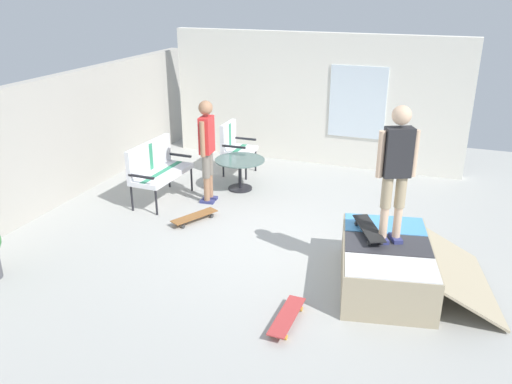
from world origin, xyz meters
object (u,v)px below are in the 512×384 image
(skate_ramp, at_px, (389,265))
(patio_chair_near_house, at_px, (234,143))
(patio_bench, at_px, (156,166))
(skateboard_on_ramp, at_px, (369,229))
(person_watching, at_px, (207,144))
(person_skater, at_px, (397,165))
(skateboard_by_bench, at_px, (194,216))
(patio_table, at_px, (240,168))
(skateboard_spare, at_px, (287,317))

(skate_ramp, relative_size, patio_chair_near_house, 2.07)
(patio_bench, xyz_separation_m, skateboard_on_ramp, (-1.28, -3.82, 0.04))
(person_watching, distance_m, person_skater, 3.62)
(person_watching, relative_size, skateboard_on_ramp, 2.17)
(person_skater, height_order, skateboard_by_bench, person_skater)
(skate_ramp, xyz_separation_m, patio_table, (2.39, 2.96, 0.12))
(patio_table, relative_size, person_watching, 0.51)
(person_watching, height_order, skateboard_by_bench, person_watching)
(skateboard_by_bench, bearing_deg, skateboard_on_ramp, -103.57)
(patio_bench, height_order, skateboard_by_bench, patio_bench)
(skate_ramp, height_order, person_watching, person_watching)
(patio_chair_near_house, height_order, person_skater, person_skater)
(person_watching, distance_m, skateboard_on_ramp, 3.34)
(patio_table, distance_m, person_watching, 1.00)
(skate_ramp, distance_m, patio_chair_near_house, 4.64)
(patio_chair_near_house, distance_m, person_watching, 1.55)
(patio_table, distance_m, skateboard_by_bench, 1.59)
(person_watching, xyz_separation_m, skateboard_on_ramp, (-1.51, -2.95, -0.38))
(skateboard_spare, xyz_separation_m, skateboard_on_ramp, (1.37, -0.63, 0.57))
(patio_table, xyz_separation_m, person_watching, (-0.72, 0.29, 0.63))
(skate_ramp, height_order, skateboard_spare, skate_ramp)
(patio_chair_near_house, xyz_separation_m, person_skater, (-3.06, -3.35, 0.94))
(skateboard_spare, bearing_deg, patio_bench, 50.26)
(patio_bench, distance_m, person_skater, 4.40)
(patio_chair_near_house, distance_m, skateboard_by_bench, 2.39)
(patio_chair_near_house, height_order, skateboard_on_ramp, patio_chair_near_house)
(skate_ramp, xyz_separation_m, skateboard_spare, (-1.21, 0.93, -0.20))
(skateboard_by_bench, relative_size, skateboard_on_ramp, 1.00)
(skate_ramp, height_order, patio_table, same)
(skate_ramp, bearing_deg, skateboard_by_bench, 74.92)
(patio_bench, distance_m, skateboard_on_ramp, 4.03)
(patio_bench, relative_size, patio_table, 1.41)
(skateboard_on_ramp, bearing_deg, skateboard_by_bench, 76.43)
(person_skater, height_order, skateboard_on_ramp, person_skater)
(patio_bench, distance_m, patio_chair_near_house, 1.86)
(patio_chair_near_house, bearing_deg, patio_table, -150.54)
(skateboard_spare, bearing_deg, person_watching, 38.84)
(skate_ramp, relative_size, person_skater, 1.25)
(person_skater, relative_size, skateboard_on_ramp, 2.09)
(patio_bench, distance_m, skateboard_by_bench, 1.29)
(patio_table, bearing_deg, patio_chair_near_house, 29.46)
(patio_chair_near_house, bearing_deg, skateboard_spare, -150.62)
(patio_bench, height_order, patio_table, patio_bench)
(skate_ramp, xyz_separation_m, skateboard_on_ramp, (0.16, 0.30, 0.37))
(patio_bench, bearing_deg, skateboard_on_ramp, -108.55)
(patio_bench, relative_size, patio_chair_near_house, 1.24)
(skateboard_by_bench, distance_m, skateboard_on_ramp, 2.94)
(skateboard_by_bench, bearing_deg, skateboard_spare, -133.25)
(patio_chair_near_house, distance_m, skateboard_spare, 5.03)
(patio_bench, height_order, skateboard_spare, patio_bench)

